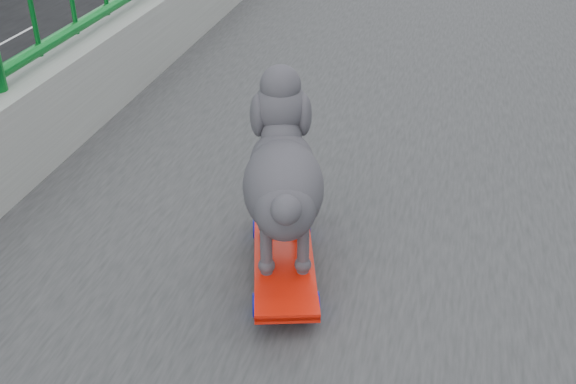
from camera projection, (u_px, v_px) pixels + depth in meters
The scene contains 3 objects.
skateboard at pixel (284, 256), 1.77m from camera, with size 0.29×0.54×0.07m.
poodle at pixel (283, 174), 1.67m from camera, with size 0.28×0.47×0.40m.
car_1 at pixel (93, 102), 18.27m from camera, with size 1.68×4.83×1.59m, color red.
Camera 1 is at (-0.06, 2.31, 8.11)m, focal length 42.00 mm.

